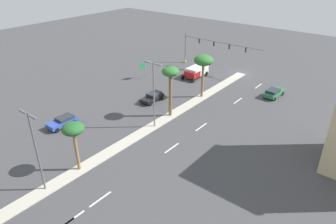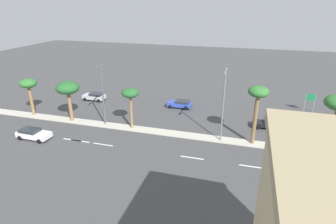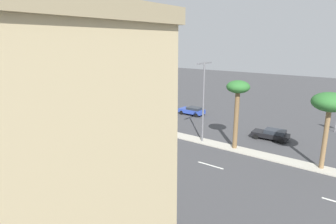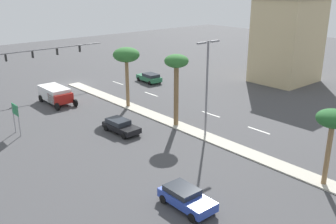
% 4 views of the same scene
% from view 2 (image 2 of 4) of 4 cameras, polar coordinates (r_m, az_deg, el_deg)
% --- Properties ---
extents(ground_plane, '(160.00, 160.00, 0.00)m').
position_cam_2_polar(ground_plane, '(38.77, 1.99, -4.65)').
color(ground_plane, '#424244').
extents(median_curb, '(1.80, 86.40, 0.12)m').
position_cam_2_polar(median_curb, '(41.87, -10.87, -2.86)').
color(median_curb, '#B7B2A3').
rests_on(median_curb, ground).
extents(lane_stripe_mid, '(0.20, 2.80, 0.01)m').
position_cam_2_polar(lane_stripe_mid, '(33.12, 16.91, -10.73)').
color(lane_stripe_mid, silver).
rests_on(lane_stripe_mid, ground).
extents(lane_stripe_outboard, '(0.20, 2.80, 0.01)m').
position_cam_2_polar(lane_stripe_outboard, '(33.47, 5.01, -9.38)').
color(lane_stripe_outboard, silver).
rests_on(lane_stripe_outboard, ground).
extents(lane_stripe_center, '(0.20, 2.80, 0.01)m').
position_cam_2_polar(lane_stripe_center, '(37.16, -13.26, -6.53)').
color(lane_stripe_center, silver).
rests_on(lane_stripe_center, ground).
extents(lane_stripe_near, '(0.20, 2.80, 0.01)m').
position_cam_2_polar(lane_stripe_near, '(38.83, -17.70, -5.72)').
color(lane_stripe_near, silver).
rests_on(lane_stripe_near, ground).
extents(lane_stripe_leading, '(0.20, 2.80, 0.01)m').
position_cam_2_polar(lane_stripe_leading, '(39.46, -19.14, -5.45)').
color(lane_stripe_leading, silver).
rests_on(lane_stripe_leading, ground).
extents(directional_road_sign, '(0.10, 1.55, 3.22)m').
position_cam_2_polar(directional_road_sign, '(51.10, 27.29, 2.35)').
color(directional_road_sign, gray).
rests_on(directional_road_sign, ground).
extents(palm_tree_far, '(2.53, 2.53, 7.71)m').
position_cam_2_polar(palm_tree_far, '(35.51, 18.06, 3.11)').
color(palm_tree_far, brown).
rests_on(palm_tree_far, median_curb).
extents(palm_tree_trailing, '(2.45, 2.45, 5.99)m').
position_cam_2_polar(palm_tree_trailing, '(39.00, -7.79, 3.61)').
color(palm_tree_trailing, olive).
rests_on(palm_tree_trailing, median_curb).
extents(palm_tree_left, '(3.42, 3.42, 6.21)m').
position_cam_2_polar(palm_tree_left, '(43.72, -19.97, 4.50)').
color(palm_tree_left, olive).
rests_on(palm_tree_left, median_curb).
extents(palm_tree_front, '(2.66, 2.66, 5.99)m').
position_cam_2_polar(palm_tree_front, '(48.70, -26.85, 4.98)').
color(palm_tree_front, olive).
rests_on(palm_tree_front, median_curb).
extents(street_lamp_center, '(2.90, 0.24, 9.52)m').
position_cam_2_polar(street_lamp_center, '(35.50, 11.37, 2.37)').
color(street_lamp_center, slate).
rests_on(street_lamp_center, median_curb).
extents(street_lamp_right, '(2.90, 0.24, 9.01)m').
position_cam_2_polar(street_lamp_right, '(40.87, -13.38, 4.42)').
color(street_lamp_right, '#515459').
rests_on(street_lamp_right, median_curb).
extents(sedan_blue_leading, '(2.06, 4.22, 1.35)m').
position_cam_2_polar(sedan_blue_leading, '(48.08, 2.56, 1.73)').
color(sedan_blue_leading, '#2D47AD').
rests_on(sedan_blue_leading, ground).
extents(sedan_black_rear, '(2.16, 4.43, 1.35)m').
position_cam_2_polar(sedan_black_rear, '(42.99, 20.18, -2.23)').
color(sedan_black_rear, black).
rests_on(sedan_black_rear, ground).
extents(sedan_silver_front, '(2.02, 4.10, 1.44)m').
position_cam_2_polar(sedan_silver_front, '(53.49, -14.91, 3.16)').
color(sedan_silver_front, '#B2B2B7').
rests_on(sedan_silver_front, ground).
extents(sedan_white_mid, '(2.10, 4.58, 1.39)m').
position_cam_2_polar(sedan_white_mid, '(41.48, -26.05, -4.03)').
color(sedan_white_mid, silver).
rests_on(sedan_white_mid, ground).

